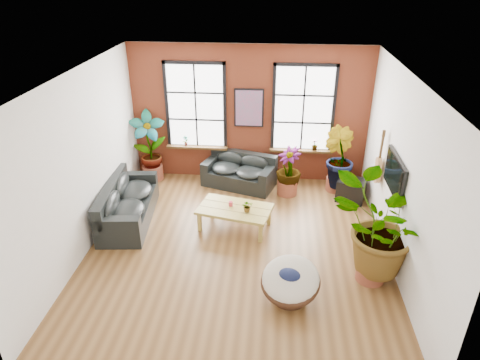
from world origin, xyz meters
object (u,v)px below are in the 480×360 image
Objects in this scene: papasan_chair at (290,281)px; sofa_left at (126,204)px; coffee_table at (235,210)px; sofa_back at (240,172)px.

sofa_left is at bearing 166.93° from papasan_chair.
sofa_back is at bearing 104.83° from coffee_table.
coffee_table is at bearing -97.78° from sofa_left.
papasan_chair is at bearing -127.49° from sofa_left.
sofa_back is at bearing -56.53° from sofa_left.
coffee_table is at bearing -70.22° from sofa_back.
sofa_left reaches higher than papasan_chair.
sofa_left is 2.45m from coffee_table.
sofa_back is 1.53× the size of papasan_chair.
sofa_left reaches higher than coffee_table.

